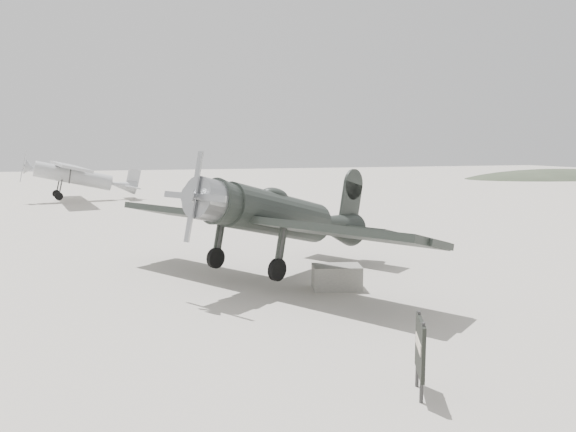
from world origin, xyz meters
name	(u,v)px	position (x,y,z in m)	size (l,w,h in m)	color
ground	(271,265)	(0.00, 0.00, 0.00)	(160.00, 160.00, 0.00)	#AEA89B
hill_northeast	(557,178)	(50.00, 40.00, 0.00)	(32.00, 16.00, 5.20)	#353E2D
lowwing_monoplane	(284,217)	(-0.11, -1.86, 1.95)	(9.14, 10.62, 3.68)	black
highwing_monoplane	(78,173)	(-7.53, 26.42, 2.09)	(8.41, 11.81, 3.33)	#989A9D
equipment_block	(337,277)	(0.94, -3.73, 0.35)	(1.40, 0.87, 0.70)	slate
sign_board	(420,348)	(-0.45, -10.68, 0.81)	(0.44, 0.88, 1.36)	#333333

